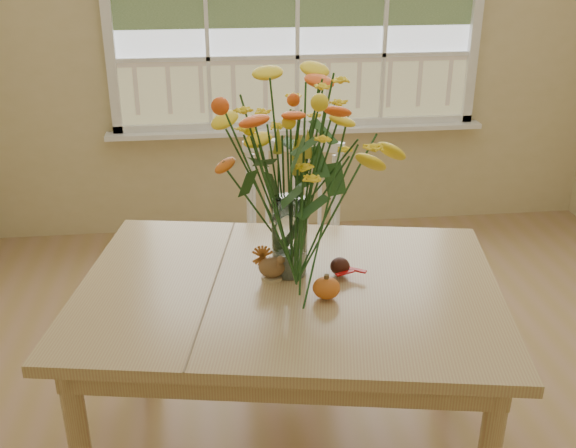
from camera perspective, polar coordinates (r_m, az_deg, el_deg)
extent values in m
cube|color=#CCBA82|center=(4.30, 0.73, 16.68)|extent=(4.00, 0.02, 2.70)
cube|color=white|center=(4.37, 0.81, 7.94)|extent=(2.42, 0.12, 0.03)
cube|color=tan|center=(2.32, 0.06, -5.61)|extent=(1.60, 1.27, 0.04)
cube|color=tan|center=(2.36, 0.06, -7.09)|extent=(1.46, 1.13, 0.10)
cylinder|color=tan|center=(2.98, -11.67, -7.54)|extent=(0.07, 0.07, 0.73)
cylinder|color=tan|center=(2.92, 13.10, -8.32)|extent=(0.07, 0.07, 0.73)
cube|color=white|center=(3.10, 0.33, -3.49)|extent=(0.52, 0.50, 0.05)
cube|color=white|center=(3.16, 0.45, 2.16)|extent=(0.46, 0.11, 0.52)
cylinder|color=white|center=(3.09, -3.09, -8.83)|extent=(0.04, 0.04, 0.45)
cylinder|color=white|center=(3.38, -2.58, -5.79)|extent=(0.04, 0.04, 0.45)
cylinder|color=white|center=(3.08, 3.51, -8.97)|extent=(0.04, 0.04, 0.45)
cylinder|color=white|center=(3.36, 3.43, -5.91)|extent=(0.04, 0.04, 0.45)
cylinder|color=white|center=(2.33, 0.12, -1.08)|extent=(0.12, 0.12, 0.28)
ellipsoid|color=orange|center=(2.22, 3.26, -5.51)|extent=(0.09, 0.09, 0.07)
cylinder|color=#CCB78C|center=(2.35, -1.38, -4.56)|extent=(0.07, 0.07, 0.01)
ellipsoid|color=brown|center=(2.33, -1.39, -3.67)|extent=(0.10, 0.08, 0.08)
ellipsoid|color=#38160F|center=(2.37, 4.41, -3.65)|extent=(0.07, 0.07, 0.06)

